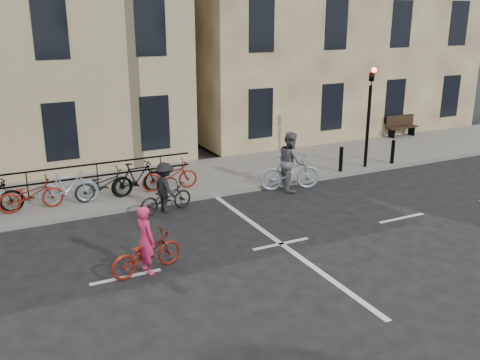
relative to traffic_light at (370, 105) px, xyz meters
name	(u,v)px	position (x,y,z in m)	size (l,w,h in m)	color
ground	(281,244)	(-6.20, -4.34, -2.45)	(120.00, 120.00, 0.00)	black
sidewalk	(76,195)	(-10.20, 1.66, -2.38)	(46.00, 4.00, 0.15)	slate
building_east	(306,2)	(2.80, 8.66, 3.70)	(14.00, 10.00, 12.00)	#977C5B
traffic_light	(370,105)	(0.00, 0.00, 0.00)	(0.18, 0.30, 3.90)	black
bollard_east	(341,159)	(-1.20, -0.09, -1.85)	(0.14, 0.14, 0.90)	black
bollard_west	(393,152)	(1.20, -0.09, -1.85)	(0.14, 0.14, 0.90)	black
bench	(401,125)	(4.80, 3.39, -1.78)	(1.60, 0.41, 0.97)	black
parked_bikes	(68,188)	(-10.55, 0.70, -1.81)	(8.30, 1.23, 1.05)	black
cyclist_pink	(146,250)	(-9.69, -4.30, -1.91)	(1.86, 1.03, 1.57)	maroon
cyclist_grey	(290,167)	(-3.70, -0.69, -1.66)	(2.10, 1.11, 1.96)	#90ADBD
cyclist_dark	(166,193)	(-8.05, -0.85, -1.86)	(1.78, 1.07, 1.51)	black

